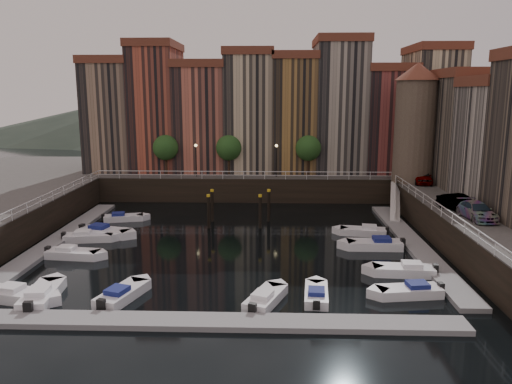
{
  "coord_description": "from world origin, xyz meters",
  "views": [
    {
      "loc": [
        3.52,
        -44.24,
        13.49
      ],
      "look_at": [
        1.92,
        4.0,
        3.8
      ],
      "focal_mm": 35.0,
      "sensor_mm": 36.0,
      "label": 1
    }
  ],
  "objects_px": {
    "gangway": "(395,199)",
    "boat_left_0": "(18,295)",
    "boat_left_2": "(88,237)",
    "car_b": "(459,204)",
    "boat_left_1": "(72,254)",
    "mooring_pilings": "(238,209)",
    "car_c": "(477,212)",
    "corner_tower": "(415,121)",
    "car_a": "(422,177)"
  },
  "relations": [
    {
      "from": "mooring_pilings",
      "to": "car_a",
      "type": "xyz_separation_m",
      "value": [
        20.89,
        7.64,
        2.15
      ]
    },
    {
      "from": "boat_left_0",
      "to": "car_a",
      "type": "distance_m",
      "value": 43.74
    },
    {
      "from": "car_c",
      "to": "gangway",
      "type": "bearing_deg",
      "value": 100.67
    },
    {
      "from": "boat_left_1",
      "to": "car_a",
      "type": "bearing_deg",
      "value": 34.62
    },
    {
      "from": "mooring_pilings",
      "to": "gangway",
      "type": "bearing_deg",
      "value": 14.17
    },
    {
      "from": "boat_left_0",
      "to": "mooring_pilings",
      "type": "bearing_deg",
      "value": 68.41
    },
    {
      "from": "boat_left_1",
      "to": "car_c",
      "type": "bearing_deg",
      "value": 9.22
    },
    {
      "from": "gangway",
      "to": "boat_left_2",
      "type": "distance_m",
      "value": 32.36
    },
    {
      "from": "corner_tower",
      "to": "car_c",
      "type": "xyz_separation_m",
      "value": [
        0.57,
        -17.82,
        -6.49
      ]
    },
    {
      "from": "gangway",
      "to": "mooring_pilings",
      "type": "distance_m",
      "value": 17.69
    },
    {
      "from": "mooring_pilings",
      "to": "corner_tower",
      "type": "bearing_deg",
      "value": 23.77
    },
    {
      "from": "boat_left_0",
      "to": "boat_left_1",
      "type": "distance_m",
      "value": 8.69
    },
    {
      "from": "boat_left_2",
      "to": "car_c",
      "type": "distance_m",
      "value": 34.31
    },
    {
      "from": "mooring_pilings",
      "to": "boat_left_2",
      "type": "xyz_separation_m",
      "value": [
        -13.42,
        -6.2,
        -1.29
      ]
    },
    {
      "from": "car_a",
      "to": "boat_left_0",
      "type": "bearing_deg",
      "value": -134.04
    },
    {
      "from": "car_a",
      "to": "mooring_pilings",
      "type": "bearing_deg",
      "value": -152.7
    },
    {
      "from": "car_b",
      "to": "boat_left_1",
      "type": "bearing_deg",
      "value": 169.04
    },
    {
      "from": "car_b",
      "to": "car_c",
      "type": "xyz_separation_m",
      "value": [
        0.49,
        -2.81,
        -0.02
      ]
    },
    {
      "from": "corner_tower",
      "to": "boat_left_0",
      "type": "bearing_deg",
      "value": -139.35
    },
    {
      "from": "corner_tower",
      "to": "car_c",
      "type": "relative_size",
      "value": 2.85
    },
    {
      "from": "gangway",
      "to": "boat_left_2",
      "type": "height_order",
      "value": "gangway"
    },
    {
      "from": "mooring_pilings",
      "to": "car_c",
      "type": "height_order",
      "value": "car_c"
    },
    {
      "from": "corner_tower",
      "to": "boat_left_2",
      "type": "bearing_deg",
      "value": -155.82
    },
    {
      "from": "boat_left_0",
      "to": "boat_left_2",
      "type": "xyz_separation_m",
      "value": [
        -0.3,
        13.45,
        -0.02
      ]
    },
    {
      "from": "mooring_pilings",
      "to": "car_a",
      "type": "relative_size",
      "value": 1.35
    },
    {
      "from": "gangway",
      "to": "car_c",
      "type": "bearing_deg",
      "value": -75.41
    },
    {
      "from": "boat_left_1",
      "to": "car_a",
      "type": "distance_m",
      "value": 38.8
    },
    {
      "from": "car_c",
      "to": "boat_left_2",
      "type": "bearing_deg",
      "value": 171.39
    },
    {
      "from": "gangway",
      "to": "boat_left_0",
      "type": "distance_m",
      "value": 38.64
    },
    {
      "from": "gangway",
      "to": "boat_left_1",
      "type": "distance_m",
      "value": 33.82
    },
    {
      "from": "boat_left_0",
      "to": "car_c",
      "type": "relative_size",
      "value": 1.02
    },
    {
      "from": "mooring_pilings",
      "to": "boat_left_2",
      "type": "distance_m",
      "value": 14.83
    },
    {
      "from": "gangway",
      "to": "mooring_pilings",
      "type": "xyz_separation_m",
      "value": [
        -17.15,
        -4.33,
        -0.27
      ]
    },
    {
      "from": "mooring_pilings",
      "to": "boat_left_1",
      "type": "xyz_separation_m",
      "value": [
        -12.98,
        -10.96,
        -1.29
      ]
    },
    {
      "from": "corner_tower",
      "to": "car_a",
      "type": "bearing_deg",
      "value": -54.61
    },
    {
      "from": "gangway",
      "to": "boat_left_0",
      "type": "height_order",
      "value": "gangway"
    },
    {
      "from": "mooring_pilings",
      "to": "car_b",
      "type": "distance_m",
      "value": 21.16
    },
    {
      "from": "car_a",
      "to": "car_b",
      "type": "distance_m",
      "value": 13.84
    },
    {
      "from": "corner_tower",
      "to": "boat_left_2",
      "type": "xyz_separation_m",
      "value": [
        -33.46,
        -15.03,
        -9.84
      ]
    },
    {
      "from": "corner_tower",
      "to": "mooring_pilings",
      "type": "bearing_deg",
      "value": -156.23
    },
    {
      "from": "boat_left_0",
      "to": "boat_left_1",
      "type": "height_order",
      "value": "boat_left_0"
    },
    {
      "from": "boat_left_1",
      "to": "boat_left_2",
      "type": "relative_size",
      "value": 0.99
    },
    {
      "from": "gangway",
      "to": "car_c",
      "type": "xyz_separation_m",
      "value": [
        3.47,
        -13.32,
        1.79
      ]
    },
    {
      "from": "car_a",
      "to": "boat_left_2",
      "type": "bearing_deg",
      "value": -150.82
    },
    {
      "from": "car_a",
      "to": "car_b",
      "type": "bearing_deg",
      "value": -85.96
    },
    {
      "from": "car_b",
      "to": "boat_left_2",
      "type": "bearing_deg",
      "value": 160.86
    },
    {
      "from": "boat_left_1",
      "to": "car_a",
      "type": "relative_size",
      "value": 0.99
    },
    {
      "from": "corner_tower",
      "to": "boat_left_1",
      "type": "relative_size",
      "value": 2.95
    },
    {
      "from": "mooring_pilings",
      "to": "boat_left_1",
      "type": "relative_size",
      "value": 1.36
    },
    {
      "from": "mooring_pilings",
      "to": "boat_left_1",
      "type": "distance_m",
      "value": 17.04
    }
  ]
}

